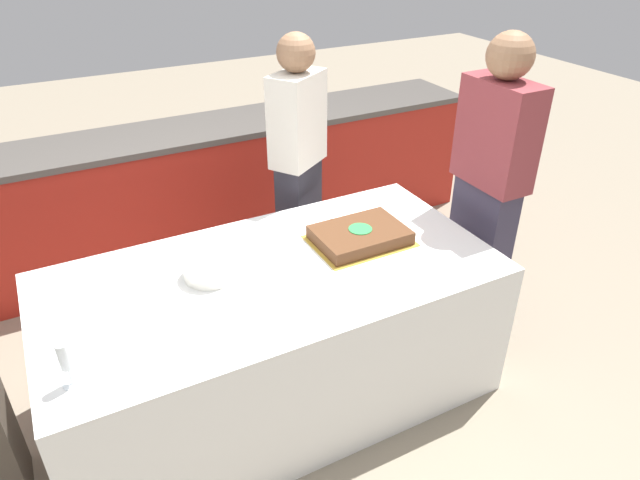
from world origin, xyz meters
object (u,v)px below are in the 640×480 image
wine_glass (65,358)px  person_seated_right (488,189)px  plate_stack (210,268)px  cake (360,235)px  person_cutting_cake (298,171)px

wine_glass → person_seated_right: bearing=8.5°
plate_stack → wine_glass: bearing=-146.9°
wine_glass → cake: bearing=14.8°
plate_stack → person_cutting_cake: person_cutting_cake is taller
cake → person_seated_right: size_ratio=0.28×
person_cutting_cake → person_seated_right: (0.77, -0.74, 0.03)m
cake → wine_glass: size_ratio=2.61×
cake → person_seated_right: 0.77m
person_cutting_cake → person_seated_right: person_seated_right is taller
cake → wine_glass: (-1.40, -0.37, 0.09)m
person_cutting_cake → person_seated_right: size_ratio=0.96×
cake → person_seated_right: person_seated_right is taller
person_seated_right → plate_stack: bearing=-93.6°
person_cutting_cake → person_seated_right: 1.07m
plate_stack → wine_glass: (-0.64, -0.42, 0.08)m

